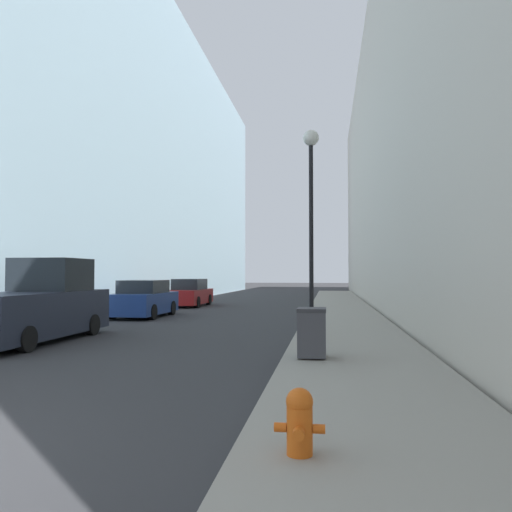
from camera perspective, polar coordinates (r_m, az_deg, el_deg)
name	(u,v)px	position (r m, az deg, el deg)	size (l,w,h in m)	color
sidewalk_right	(344,316)	(21.71, 10.00, -6.82)	(3.21, 60.00, 0.15)	gray
building_left_glass	(75,147)	(34.62, -19.94, 11.60)	(12.00, 60.00, 19.97)	#99B7C6
building_right_stone	(476,151)	(31.56, 23.83, 10.97)	(12.00, 60.00, 17.81)	beige
fire_hydrant	(300,420)	(5.09, 5.00, -18.16)	(0.49, 0.38, 0.64)	#D15614
trash_bin	(312,332)	(10.55, 6.40, -8.64)	(0.59, 0.70, 1.03)	#3D3D42
lamppost	(311,194)	(14.70, 6.31, 7.08)	(0.47, 0.47, 5.95)	black
pickup_truck	(36,307)	(15.41, -23.82, -5.31)	(2.07, 5.48, 2.35)	#232838
parked_sedan_near	(144,300)	(22.53, -12.72, -4.91)	(1.96, 4.26, 1.61)	navy
parked_sedan_far	(190,294)	(29.46, -7.59, -4.28)	(1.85, 4.52, 1.59)	maroon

